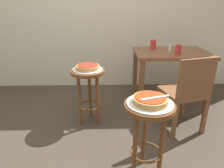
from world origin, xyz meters
The scene contains 13 objects.
ground_plane centered at (0.00, 0.00, 0.00)m, with size 6.00×6.00×0.00m, color #42382D.
stool_foreground centered at (0.53, -0.36, 0.48)m, with size 0.37×0.37×0.65m.
serving_plate_foreground centered at (0.53, -0.36, 0.65)m, with size 0.34×0.34×0.01m, color silver.
pizza_foreground centered at (0.53, -0.36, 0.68)m, with size 0.25×0.25×0.05m.
stool_middle centered at (0.01, 0.45, 0.48)m, with size 0.37×0.37×0.65m.
serving_plate_middle centered at (0.01, 0.45, 0.65)m, with size 0.32×0.32×0.01m, color white.
pizza_middle centered at (0.01, 0.45, 0.68)m, with size 0.25×0.25×0.05m.
dining_table centered at (1.08, 0.96, 0.61)m, with size 0.96×0.69×0.73m.
cup_near_edge centered at (1.10, 0.78, 0.79)m, with size 0.07×0.07×0.12m, color red.
cup_far_edge centered at (0.86, 1.11, 0.79)m, with size 0.08×0.08×0.13m, color red.
condiment_shaker centered at (1.07, 1.01, 0.77)m, with size 0.04×0.04×0.08m, color white.
wooden_chair centered at (1.05, 0.25, 0.47)m, with size 0.49×0.49×0.85m.
pizza_server_knife centered at (0.56, -0.38, 0.71)m, with size 0.22×0.02×0.01m, color silver.
Camera 1 is at (0.23, -1.63, 1.32)m, focal length 32.10 mm.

